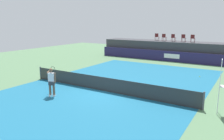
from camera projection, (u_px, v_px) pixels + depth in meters
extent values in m
plane|color=#4C704C|center=(126.00, 81.00, 17.44)|extent=(48.00, 48.00, 0.00)
cube|color=#16597A|center=(104.00, 91.00, 14.95)|extent=(12.00, 22.00, 0.00)
cube|color=#231E4C|center=(169.00, 56.00, 26.02)|extent=(18.00, 0.20, 1.20)
cube|color=white|center=(172.00, 56.00, 25.75)|extent=(1.80, 0.02, 0.50)
cube|color=#38383D|center=(174.00, 50.00, 27.40)|extent=(18.00, 2.80, 2.20)
cylinder|color=#561919|center=(159.00, 39.00, 28.54)|extent=(0.04, 0.04, 0.44)
cylinder|color=#561919|center=(156.00, 39.00, 28.74)|extent=(0.04, 0.04, 0.44)
cylinder|color=#561919|center=(158.00, 39.00, 28.20)|extent=(0.04, 0.04, 0.44)
cylinder|color=#561919|center=(155.00, 39.00, 28.40)|extent=(0.04, 0.04, 0.44)
cube|color=#561919|center=(157.00, 37.00, 28.42)|extent=(0.46, 0.46, 0.03)
cube|color=#561919|center=(157.00, 35.00, 28.20)|extent=(0.44, 0.04, 0.42)
cylinder|color=#561919|center=(166.00, 39.00, 27.57)|extent=(0.04, 0.04, 0.44)
cylinder|color=#561919|center=(163.00, 39.00, 27.78)|extent=(0.04, 0.04, 0.44)
cylinder|color=#561919|center=(165.00, 39.00, 27.24)|extent=(0.04, 0.04, 0.44)
cylinder|color=#561919|center=(162.00, 39.00, 27.45)|extent=(0.04, 0.04, 0.44)
cube|color=#561919|center=(164.00, 37.00, 27.46)|extent=(0.44, 0.44, 0.03)
cube|color=#561919|center=(164.00, 36.00, 27.24)|extent=(0.44, 0.03, 0.42)
cylinder|color=#561919|center=(176.00, 40.00, 27.00)|extent=(0.04, 0.04, 0.44)
cylinder|color=#561919|center=(172.00, 39.00, 27.23)|extent=(0.04, 0.04, 0.44)
cylinder|color=#561919|center=(174.00, 40.00, 26.68)|extent=(0.04, 0.04, 0.44)
cylinder|color=#561919|center=(171.00, 40.00, 26.91)|extent=(0.04, 0.04, 0.44)
cube|color=#561919|center=(174.00, 38.00, 26.91)|extent=(0.47, 0.47, 0.03)
cube|color=#561919|center=(173.00, 36.00, 26.69)|extent=(0.44, 0.05, 0.42)
cylinder|color=#561919|center=(186.00, 40.00, 26.44)|extent=(0.04, 0.04, 0.44)
cylinder|color=#561919|center=(182.00, 40.00, 26.64)|extent=(0.04, 0.04, 0.44)
cylinder|color=#561919|center=(185.00, 40.00, 26.10)|extent=(0.04, 0.04, 0.44)
cylinder|color=#561919|center=(181.00, 40.00, 26.30)|extent=(0.04, 0.04, 0.44)
cube|color=#561919|center=(184.00, 38.00, 26.32)|extent=(0.45, 0.45, 0.03)
cube|color=#561919|center=(183.00, 36.00, 26.09)|extent=(0.44, 0.04, 0.42)
cylinder|color=#561919|center=(195.00, 40.00, 25.84)|extent=(0.04, 0.04, 0.44)
cylinder|color=#561919|center=(191.00, 40.00, 26.04)|extent=(0.04, 0.04, 0.44)
cylinder|color=#561919|center=(194.00, 41.00, 25.50)|extent=(0.04, 0.04, 0.44)
cylinder|color=#561919|center=(190.00, 40.00, 25.71)|extent=(0.04, 0.04, 0.44)
cube|color=#561919|center=(193.00, 38.00, 25.72)|extent=(0.45, 0.45, 0.03)
cube|color=#561919|center=(193.00, 37.00, 25.50)|extent=(0.44, 0.03, 0.42)
cylinder|color=white|center=(218.00, 101.00, 11.04)|extent=(0.04, 0.04, 1.40)
cylinder|color=white|center=(218.00, 99.00, 11.40)|extent=(0.04, 0.04, 1.40)
cube|color=white|center=(224.00, 87.00, 10.99)|extent=(0.49, 0.49, 0.03)
cube|color=white|center=(221.00, 73.00, 10.93)|extent=(0.07, 0.44, 1.33)
cube|color=#2D2D2D|center=(104.00, 84.00, 14.85)|extent=(12.40, 0.02, 0.95)
cylinder|color=#4C4C51|center=(40.00, 73.00, 18.05)|extent=(0.10, 0.10, 1.00)
cylinder|color=#4C4C51|center=(204.00, 101.00, 11.63)|extent=(0.10, 0.10, 1.00)
cube|color=white|center=(54.00, 95.00, 13.92)|extent=(0.22, 0.29, 0.10)
cylinder|color=brown|center=(54.00, 88.00, 13.83)|extent=(0.14, 0.14, 0.82)
cube|color=white|center=(50.00, 95.00, 13.95)|extent=(0.22, 0.29, 0.10)
cylinder|color=brown|center=(50.00, 88.00, 13.85)|extent=(0.14, 0.14, 0.82)
cube|color=#333338|center=(52.00, 83.00, 13.77)|extent=(0.40, 0.35, 0.24)
cube|color=silver|center=(51.00, 77.00, 13.69)|extent=(0.41, 0.34, 0.56)
sphere|color=brown|center=(51.00, 70.00, 13.60)|extent=(0.22, 0.22, 0.22)
cylinder|color=brown|center=(55.00, 78.00, 13.67)|extent=(0.09, 0.09, 0.60)
cylinder|color=brown|center=(49.00, 71.00, 13.91)|extent=(0.35, 0.58, 0.14)
cylinder|color=black|center=(51.00, 70.00, 14.32)|extent=(0.28, 0.16, 0.03)
torus|color=black|center=(53.00, 69.00, 14.60)|extent=(0.28, 0.16, 0.30)
sphere|color=#D8EA33|center=(200.00, 77.00, 18.76)|extent=(0.07, 0.07, 0.07)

